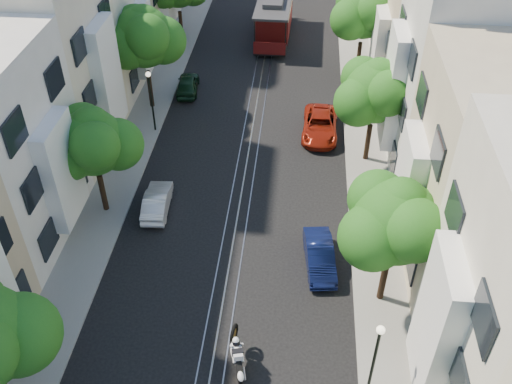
% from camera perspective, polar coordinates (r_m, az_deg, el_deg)
% --- Properties ---
extents(ground, '(200.00, 200.00, 0.00)m').
position_cam_1_polar(ground, '(42.20, 0.30, 10.13)').
color(ground, black).
rests_on(ground, ground).
extents(sidewalk_east, '(2.50, 80.00, 0.12)m').
position_cam_1_polar(sidewalk_east, '(42.27, 10.28, 9.63)').
color(sidewalk_east, gray).
rests_on(sidewalk_east, ground).
extents(sidewalk_west, '(2.50, 80.00, 0.12)m').
position_cam_1_polar(sidewalk_west, '(43.30, -9.47, 10.48)').
color(sidewalk_west, gray).
rests_on(sidewalk_west, ground).
extents(rail_left, '(0.06, 80.00, 0.02)m').
position_cam_1_polar(rail_left, '(42.24, -0.46, 10.18)').
color(rail_left, gray).
rests_on(rail_left, ground).
extents(rail_slot, '(0.06, 80.00, 0.02)m').
position_cam_1_polar(rail_slot, '(42.19, 0.30, 10.15)').
color(rail_slot, gray).
rests_on(rail_slot, ground).
extents(rail_right, '(0.06, 80.00, 0.02)m').
position_cam_1_polar(rail_right, '(42.16, 1.06, 10.11)').
color(rail_right, gray).
rests_on(rail_right, ground).
extents(lane_line, '(0.08, 80.00, 0.01)m').
position_cam_1_polar(lane_line, '(42.20, 0.30, 10.14)').
color(lane_line, tan).
rests_on(lane_line, ground).
extents(townhouses_east, '(7.75, 72.00, 12.00)m').
position_cam_1_polar(townhouses_east, '(40.71, 17.84, 15.28)').
color(townhouses_east, beige).
rests_on(townhouses_east, ground).
extents(townhouses_west, '(7.75, 72.00, 11.76)m').
position_cam_1_polar(townhouses_west, '(42.48, -16.56, 16.36)').
color(townhouses_west, silver).
rests_on(townhouses_west, ground).
extents(tree_e_b, '(4.93, 4.08, 6.68)m').
position_cam_1_polar(tree_e_b, '(24.11, 13.88, -3.07)').
color(tree_e_b, black).
rests_on(tree_e_b, ground).
extents(tree_e_c, '(4.84, 3.99, 6.52)m').
position_cam_1_polar(tree_e_c, '(33.11, 11.92, 9.62)').
color(tree_e_c, black).
rests_on(tree_e_c, ground).
extents(tree_e_d, '(5.01, 4.16, 6.85)m').
position_cam_1_polar(tree_e_d, '(42.91, 10.84, 17.17)').
color(tree_e_d, black).
rests_on(tree_e_d, ground).
extents(tree_w_b, '(4.72, 3.87, 6.27)m').
position_cam_1_polar(tree_w_b, '(29.66, -15.96, 4.64)').
color(tree_w_b, black).
rests_on(tree_w_b, ground).
extents(tree_w_c, '(5.13, 4.28, 7.09)m').
position_cam_1_polar(tree_w_c, '(38.46, -11.10, 14.83)').
color(tree_w_c, black).
rests_on(tree_w_c, ground).
extents(lamp_east, '(0.32, 0.32, 4.16)m').
position_cam_1_polar(lamp_east, '(22.03, 11.90, -15.36)').
color(lamp_east, black).
rests_on(lamp_east, ground).
extents(lamp_west, '(0.32, 0.32, 4.16)m').
position_cam_1_polar(lamp_west, '(36.67, -10.50, 9.74)').
color(lamp_west, black).
rests_on(lamp_west, ground).
extents(sportbike_rider, '(0.79, 2.29, 1.59)m').
position_cam_1_polar(sportbike_rider, '(23.95, -1.92, -15.79)').
color(sportbike_rider, black).
rests_on(sportbike_rider, ground).
extents(cable_car, '(2.95, 8.86, 3.38)m').
position_cam_1_polar(cable_car, '(49.73, 1.85, 17.35)').
color(cable_car, black).
rests_on(cable_car, ground).
extents(parked_car_e_mid, '(1.75, 3.87, 1.23)m').
position_cam_1_polar(parked_car_e_mid, '(27.99, 6.39, -6.39)').
color(parked_car_e_mid, '#0C133C').
rests_on(parked_car_e_mid, ground).
extents(parked_car_e_far, '(2.37, 4.85, 1.33)m').
position_cam_1_polar(parked_car_e_far, '(37.14, 6.42, 6.65)').
color(parked_car_e_far, maroon).
rests_on(parked_car_e_far, ground).
extents(parked_car_w_mid, '(1.47, 3.66, 1.18)m').
position_cam_1_polar(parked_car_w_mid, '(31.36, -9.86, -0.91)').
color(parked_car_w_mid, silver).
rests_on(parked_car_w_mid, ground).
extents(parked_car_w_far, '(1.78, 3.76, 1.24)m').
position_cam_1_polar(parked_car_w_far, '(42.01, -6.85, 10.66)').
color(parked_car_w_far, black).
rests_on(parked_car_w_far, ground).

